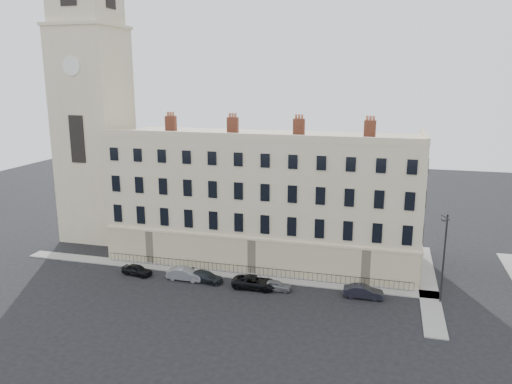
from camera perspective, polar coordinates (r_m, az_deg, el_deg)
ground at (r=50.59m, az=4.40°, el=-12.41°), size 160.00×160.00×0.00m
terrace at (r=60.34m, az=1.05°, el=-0.58°), size 36.22×12.22×17.00m
church_tower at (r=70.25m, az=-18.18°, el=9.93°), size 8.00×8.13×44.00m
pavement_terrace at (r=57.38m, az=-4.64°, el=-9.17°), size 48.00×2.00×0.12m
pavement_east_return at (r=57.44m, az=18.99°, el=-9.85°), size 2.00×24.00×0.12m
railings at (r=56.42m, az=-0.63°, el=-8.98°), size 35.00×0.04×0.96m
car_a at (r=58.07m, az=-13.46°, el=-8.65°), size 3.72×1.96×1.21m
car_b at (r=55.75m, az=-8.09°, el=-9.26°), size 4.12×1.51×1.35m
car_c at (r=55.04m, az=-5.78°, el=-9.60°), size 4.20×2.25×1.16m
car_d at (r=53.18m, az=-0.16°, el=-10.28°), size 4.78×2.26×1.32m
car_e at (r=52.74m, az=2.31°, el=-10.62°), size 3.30×1.52×1.10m
car_f at (r=52.15m, az=12.17°, el=-11.08°), size 4.01×1.48×1.31m
streetlamp at (r=51.52m, az=20.67°, el=-6.75°), size 0.80×1.88×9.03m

